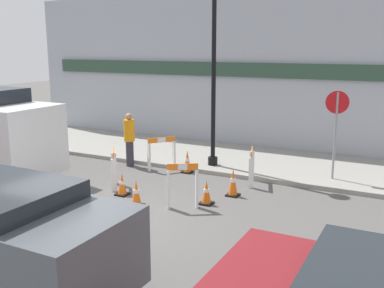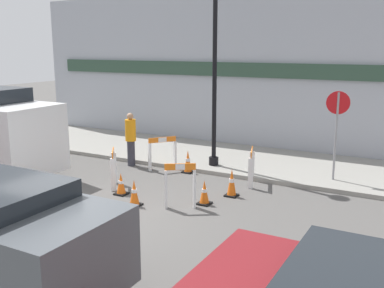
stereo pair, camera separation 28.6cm
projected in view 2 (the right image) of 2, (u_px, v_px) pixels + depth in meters
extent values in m
plane|color=#565451|center=(84.00, 224.00, 9.33)|extent=(60.00, 60.00, 0.00)
cube|color=gray|center=(217.00, 156.00, 14.76)|extent=(18.00, 3.72, 0.12)
cube|color=#A3A8B2|center=(242.00, 71.00, 15.85)|extent=(18.00, 0.12, 5.50)
cube|color=#2D4738|center=(240.00, 70.00, 15.74)|extent=(16.20, 0.10, 0.50)
cylinder|color=black|center=(214.00, 161.00, 13.46)|extent=(0.29, 0.29, 0.24)
cylinder|color=black|center=(215.00, 73.00, 12.90)|extent=(0.13, 0.13, 5.48)
cylinder|color=gray|center=(336.00, 137.00, 11.77)|extent=(0.06, 0.06, 2.33)
cylinder|color=red|center=(338.00, 103.00, 11.58)|extent=(0.59, 0.15, 0.60)
cube|color=white|center=(166.00, 189.00, 10.12)|extent=(0.12, 0.14, 0.90)
cube|color=white|center=(194.00, 189.00, 10.16)|extent=(0.12, 0.14, 0.90)
cube|color=orange|center=(180.00, 167.00, 10.03)|extent=(0.61, 0.40, 0.15)
cube|color=white|center=(180.00, 167.00, 10.03)|extent=(0.19, 0.14, 0.14)
cube|color=white|center=(251.00, 173.00, 11.56)|extent=(0.14, 0.10, 0.81)
cube|color=white|center=(252.00, 166.00, 12.29)|extent=(0.14, 0.10, 0.81)
cube|color=orange|center=(252.00, 152.00, 11.82)|extent=(0.29, 0.78, 0.15)
cube|color=white|center=(252.00, 152.00, 11.82)|extent=(0.11, 0.24, 0.14)
cube|color=white|center=(175.00, 154.00, 13.52)|extent=(0.14, 0.13, 0.83)
cube|color=white|center=(150.00, 157.00, 13.20)|extent=(0.14, 0.13, 0.83)
cube|color=orange|center=(162.00, 140.00, 13.25)|extent=(0.54, 0.70, 0.15)
cube|color=white|center=(162.00, 140.00, 13.25)|extent=(0.18, 0.22, 0.14)
cube|color=white|center=(114.00, 168.00, 11.99)|extent=(0.14, 0.13, 0.85)
cube|color=white|center=(113.00, 175.00, 11.36)|extent=(0.14, 0.13, 0.85)
cube|color=orange|center=(113.00, 153.00, 11.57)|extent=(0.45, 0.59, 0.15)
cube|color=white|center=(113.00, 153.00, 11.57)|extent=(0.15, 0.19, 0.14)
cube|color=black|center=(121.00, 194.00, 11.16)|extent=(0.30, 0.30, 0.04)
cone|color=orange|center=(121.00, 183.00, 11.10)|extent=(0.23, 0.23, 0.51)
cylinder|color=white|center=(121.00, 182.00, 11.10)|extent=(0.13, 0.13, 0.07)
cube|color=black|center=(135.00, 205.00, 10.38)|extent=(0.30, 0.30, 0.04)
cone|color=orange|center=(134.00, 192.00, 10.31)|extent=(0.22, 0.23, 0.58)
cylinder|color=white|center=(134.00, 191.00, 10.30)|extent=(0.13, 0.13, 0.08)
cube|color=black|center=(232.00, 195.00, 11.04)|extent=(0.30, 0.30, 0.04)
cone|color=orange|center=(232.00, 182.00, 10.96)|extent=(0.23, 0.22, 0.66)
cylinder|color=white|center=(232.00, 180.00, 10.96)|extent=(0.13, 0.13, 0.09)
cube|color=black|center=(188.00, 172.00, 13.09)|extent=(0.30, 0.30, 0.04)
cone|color=orange|center=(188.00, 161.00, 13.02)|extent=(0.22, 0.22, 0.62)
cylinder|color=white|center=(188.00, 160.00, 13.01)|extent=(0.13, 0.13, 0.09)
cube|color=black|center=(204.00, 203.00, 10.47)|extent=(0.30, 0.30, 0.04)
cone|color=orange|center=(204.00, 192.00, 10.41)|extent=(0.23, 0.22, 0.53)
cylinder|color=white|center=(204.00, 191.00, 10.41)|extent=(0.13, 0.13, 0.07)
cylinder|color=#33333D|center=(131.00, 153.00, 13.78)|extent=(0.30, 0.30, 0.78)
cylinder|color=orange|center=(131.00, 130.00, 13.63)|extent=(0.42, 0.42, 0.65)
sphere|color=tan|center=(130.00, 116.00, 13.54)|extent=(0.26, 0.26, 0.20)
cylinder|color=black|center=(97.00, 266.00, 6.89)|extent=(0.60, 0.18, 0.60)
cylinder|color=black|center=(45.00, 164.00, 12.91)|extent=(0.60, 0.18, 0.60)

